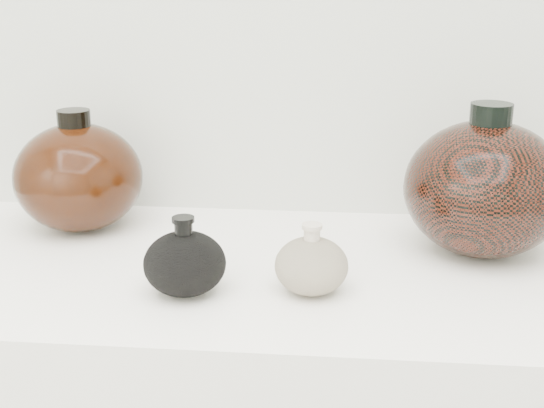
# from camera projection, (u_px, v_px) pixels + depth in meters

# --- Properties ---
(room) EXTENTS (3.04, 2.42, 2.64)m
(room) POSITION_uv_depth(u_px,v_px,m) (107.00, 4.00, 0.31)
(room) COLOR #5F5F5F
(room) RESTS_ON ground
(black_gourd_vase) EXTENTS (0.14, 0.14, 0.11)m
(black_gourd_vase) POSITION_uv_depth(u_px,v_px,m) (185.00, 263.00, 0.98)
(black_gourd_vase) COLOR black
(black_gourd_vase) RESTS_ON display_counter
(cream_gourd_vase) EXTENTS (0.12, 0.12, 0.09)m
(cream_gourd_vase) POSITION_uv_depth(u_px,v_px,m) (311.00, 265.00, 0.98)
(cream_gourd_vase) COLOR beige
(cream_gourd_vase) RESTS_ON display_counter
(left_round_pot) EXTENTS (0.25, 0.25, 0.19)m
(left_round_pot) POSITION_uv_depth(u_px,v_px,m) (78.00, 177.00, 1.20)
(left_round_pot) COLOR black
(left_round_pot) RESTS_ON display_counter
(right_round_pot) EXTENTS (0.30, 0.30, 0.22)m
(right_round_pot) POSITION_uv_depth(u_px,v_px,m) (485.00, 188.00, 1.10)
(right_round_pot) COLOR black
(right_round_pot) RESTS_ON display_counter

